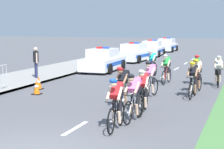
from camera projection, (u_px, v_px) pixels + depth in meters
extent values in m
cube|color=gray|center=(54.00, 71.00, 24.14)|extent=(3.70, 60.00, 0.12)
cube|color=#9E9E99|center=(78.00, 72.00, 23.53)|extent=(0.16, 60.00, 0.13)
cube|color=white|center=(75.00, 128.00, 10.91)|extent=(0.14, 1.60, 0.01)
cube|color=white|center=(120.00, 102.00, 14.63)|extent=(0.14, 1.60, 0.01)
cube|color=white|center=(146.00, 86.00, 18.35)|extent=(0.14, 1.60, 0.01)
cube|color=white|center=(164.00, 76.00, 22.08)|extent=(0.14, 1.60, 0.01)
cube|color=white|center=(176.00, 69.00, 25.80)|extent=(0.14, 1.60, 0.01)
cube|color=white|center=(186.00, 63.00, 29.53)|extent=(0.14, 1.60, 0.01)
cube|color=white|center=(193.00, 59.00, 33.25)|extent=(0.14, 1.60, 0.01)
torus|color=black|center=(111.00, 122.00, 10.23)|extent=(0.09, 0.73, 0.72)
cylinder|color=#99999E|center=(111.00, 122.00, 10.23)|extent=(0.06, 0.06, 0.06)
torus|color=black|center=(121.00, 113.00, 11.18)|extent=(0.09, 0.73, 0.72)
cylinder|color=#99999E|center=(121.00, 113.00, 11.18)|extent=(0.06, 0.06, 0.06)
cylinder|color=black|center=(116.00, 99.00, 10.59)|extent=(0.07, 0.55, 0.04)
cylinder|color=black|center=(114.00, 112.00, 10.46)|extent=(0.07, 0.48, 0.63)
cylinder|color=black|center=(118.00, 108.00, 10.82)|extent=(0.04, 0.04, 0.65)
cylinder|color=black|center=(112.00, 102.00, 10.26)|extent=(0.42, 0.05, 0.03)
cube|color=black|center=(118.00, 96.00, 10.77)|extent=(0.11, 0.23, 0.05)
cube|color=red|center=(116.00, 90.00, 10.63)|extent=(0.31, 0.56, 0.46)
cube|color=black|center=(118.00, 95.00, 10.76)|extent=(0.29, 0.22, 0.18)
cylinder|color=black|center=(120.00, 107.00, 10.73)|extent=(0.12, 0.23, 0.40)
cylinder|color=beige|center=(119.00, 117.00, 10.69)|extent=(0.10, 0.16, 0.36)
cylinder|color=black|center=(114.00, 107.00, 10.78)|extent=(0.12, 0.18, 0.40)
cylinder|color=beige|center=(113.00, 117.00, 10.74)|extent=(0.10, 0.13, 0.36)
cylinder|color=beige|center=(120.00, 94.00, 10.38)|extent=(0.10, 0.41, 0.35)
cylinder|color=beige|center=(109.00, 93.00, 10.47)|extent=(0.10, 0.41, 0.35)
sphere|color=beige|center=(113.00, 84.00, 10.31)|extent=(0.19, 0.19, 0.19)
ellipsoid|color=blue|center=(113.00, 81.00, 10.29)|extent=(0.25, 0.33, 0.24)
torus|color=black|center=(128.00, 113.00, 11.23)|extent=(0.11, 0.73, 0.72)
cylinder|color=#99999E|center=(128.00, 113.00, 11.23)|extent=(0.06, 0.06, 0.06)
torus|color=black|center=(140.00, 107.00, 12.13)|extent=(0.11, 0.73, 0.72)
cylinder|color=#99999E|center=(140.00, 107.00, 12.13)|extent=(0.06, 0.06, 0.06)
cylinder|color=silver|center=(134.00, 93.00, 11.57)|extent=(0.08, 0.55, 0.04)
cylinder|color=silver|center=(131.00, 104.00, 11.45)|extent=(0.08, 0.48, 0.63)
cylinder|color=silver|center=(136.00, 101.00, 11.79)|extent=(0.04, 0.04, 0.65)
cylinder|color=black|center=(129.00, 95.00, 11.25)|extent=(0.42, 0.06, 0.03)
cube|color=black|center=(136.00, 91.00, 11.74)|extent=(0.12, 0.23, 0.05)
cube|color=pink|center=(135.00, 85.00, 11.60)|extent=(0.33, 0.57, 0.45)
cube|color=black|center=(136.00, 89.00, 11.73)|extent=(0.30, 0.22, 0.18)
cylinder|color=black|center=(138.00, 101.00, 11.69)|extent=(0.13, 0.23, 0.40)
cylinder|color=tan|center=(137.00, 110.00, 11.65)|extent=(0.10, 0.16, 0.36)
cylinder|color=black|center=(132.00, 100.00, 11.76)|extent=(0.12, 0.18, 0.40)
cylinder|color=tan|center=(131.00, 109.00, 11.73)|extent=(0.10, 0.13, 0.36)
cylinder|color=tan|center=(137.00, 88.00, 11.35)|extent=(0.11, 0.41, 0.35)
cylinder|color=tan|center=(127.00, 87.00, 11.48)|extent=(0.11, 0.41, 0.35)
sphere|color=tan|center=(131.00, 78.00, 11.30)|extent=(0.19, 0.19, 0.19)
ellipsoid|color=black|center=(131.00, 76.00, 11.28)|extent=(0.26, 0.33, 0.24)
torus|color=black|center=(140.00, 106.00, 12.27)|extent=(0.10, 0.73, 0.72)
cylinder|color=#99999E|center=(140.00, 106.00, 12.27)|extent=(0.06, 0.06, 0.06)
torus|color=black|center=(146.00, 100.00, 13.23)|extent=(0.10, 0.73, 0.72)
cylinder|color=#99999E|center=(146.00, 100.00, 13.23)|extent=(0.06, 0.06, 0.06)
cylinder|color=black|center=(143.00, 87.00, 12.63)|extent=(0.08, 0.55, 0.04)
cylinder|color=black|center=(142.00, 98.00, 12.51)|extent=(0.08, 0.48, 0.63)
cylinder|color=black|center=(144.00, 95.00, 12.86)|extent=(0.04, 0.04, 0.65)
cylinder|color=black|center=(141.00, 89.00, 12.30)|extent=(0.42, 0.06, 0.03)
cube|color=black|center=(144.00, 85.00, 12.82)|extent=(0.12, 0.23, 0.05)
cube|color=red|center=(143.00, 80.00, 12.67)|extent=(0.32, 0.56, 0.47)
cube|color=black|center=(144.00, 84.00, 12.80)|extent=(0.30, 0.22, 0.18)
cylinder|color=black|center=(146.00, 94.00, 12.77)|extent=(0.13, 0.23, 0.40)
cylinder|color=beige|center=(146.00, 102.00, 12.73)|extent=(0.10, 0.16, 0.36)
cylinder|color=black|center=(141.00, 94.00, 12.82)|extent=(0.12, 0.18, 0.40)
cylinder|color=beige|center=(140.00, 102.00, 12.78)|extent=(0.10, 0.13, 0.36)
cylinder|color=beige|center=(147.00, 82.00, 12.43)|extent=(0.11, 0.41, 0.35)
cylinder|color=beige|center=(137.00, 82.00, 12.51)|extent=(0.11, 0.41, 0.35)
sphere|color=beige|center=(142.00, 74.00, 12.35)|extent=(0.19, 0.19, 0.19)
ellipsoid|color=white|center=(142.00, 72.00, 12.33)|extent=(0.25, 0.33, 0.24)
torus|color=black|center=(117.00, 101.00, 13.07)|extent=(0.11, 0.72, 0.72)
cylinder|color=#99999E|center=(117.00, 101.00, 13.07)|extent=(0.07, 0.07, 0.06)
torus|color=black|center=(129.00, 96.00, 13.97)|extent=(0.11, 0.72, 0.72)
cylinder|color=#99999E|center=(129.00, 96.00, 13.97)|extent=(0.07, 0.07, 0.06)
cylinder|color=silver|center=(123.00, 84.00, 13.40)|extent=(0.09, 0.55, 0.04)
cylinder|color=silver|center=(121.00, 93.00, 13.29)|extent=(0.09, 0.48, 0.63)
cylinder|color=silver|center=(125.00, 91.00, 13.62)|extent=(0.04, 0.04, 0.65)
cylinder|color=black|center=(119.00, 86.00, 13.09)|extent=(0.42, 0.07, 0.03)
cube|color=black|center=(125.00, 82.00, 13.58)|extent=(0.12, 0.23, 0.05)
cube|color=black|center=(124.00, 77.00, 13.44)|extent=(0.33, 0.56, 0.47)
cube|color=black|center=(125.00, 81.00, 13.56)|extent=(0.30, 0.23, 0.18)
cylinder|color=black|center=(127.00, 90.00, 13.52)|extent=(0.13, 0.23, 0.40)
cylinder|color=#9E7051|center=(126.00, 98.00, 13.49)|extent=(0.10, 0.16, 0.36)
cylinder|color=black|center=(122.00, 90.00, 13.60)|extent=(0.13, 0.18, 0.40)
cylinder|color=#9E7051|center=(121.00, 98.00, 13.56)|extent=(0.10, 0.13, 0.36)
cylinder|color=#9E7051|center=(125.00, 79.00, 13.19)|extent=(0.11, 0.41, 0.35)
cylinder|color=#9E7051|center=(117.00, 79.00, 13.32)|extent=(0.11, 0.41, 0.35)
sphere|color=#9E7051|center=(120.00, 71.00, 13.14)|extent=(0.19, 0.19, 0.19)
ellipsoid|color=red|center=(120.00, 69.00, 13.12)|extent=(0.26, 0.33, 0.24)
torus|color=black|center=(146.00, 90.00, 15.11)|extent=(0.13, 0.72, 0.72)
cylinder|color=#99999E|center=(146.00, 90.00, 15.11)|extent=(0.07, 0.07, 0.06)
torus|color=black|center=(155.00, 87.00, 15.99)|extent=(0.13, 0.72, 0.72)
cylinder|color=#99999E|center=(155.00, 87.00, 15.99)|extent=(0.07, 0.07, 0.06)
cylinder|color=white|center=(150.00, 76.00, 15.43)|extent=(0.10, 0.55, 0.04)
cylinder|color=white|center=(149.00, 84.00, 15.32)|extent=(0.10, 0.48, 0.63)
cylinder|color=white|center=(152.00, 83.00, 15.65)|extent=(0.04, 0.04, 0.65)
cylinder|color=black|center=(147.00, 77.00, 15.13)|extent=(0.42, 0.08, 0.03)
cube|color=black|center=(152.00, 74.00, 15.61)|extent=(0.13, 0.23, 0.05)
cube|color=pink|center=(151.00, 70.00, 15.47)|extent=(0.34, 0.58, 0.45)
cube|color=black|center=(152.00, 73.00, 15.59)|extent=(0.30, 0.23, 0.18)
cylinder|color=black|center=(153.00, 82.00, 15.55)|extent=(0.14, 0.23, 0.40)
cylinder|color=beige|center=(153.00, 89.00, 15.52)|extent=(0.11, 0.16, 0.36)
cylinder|color=black|center=(149.00, 82.00, 15.63)|extent=(0.13, 0.18, 0.40)
cylinder|color=beige|center=(149.00, 88.00, 15.60)|extent=(0.10, 0.13, 0.36)
cylinder|color=beige|center=(153.00, 72.00, 15.21)|extent=(0.12, 0.41, 0.35)
cylinder|color=beige|center=(145.00, 72.00, 15.36)|extent=(0.12, 0.41, 0.35)
sphere|color=beige|center=(148.00, 65.00, 15.17)|extent=(0.19, 0.19, 0.19)
ellipsoid|color=black|center=(148.00, 63.00, 15.16)|extent=(0.27, 0.34, 0.24)
torus|color=black|center=(191.00, 91.00, 14.99)|extent=(0.08, 0.73, 0.72)
cylinder|color=#99999E|center=(191.00, 91.00, 14.99)|extent=(0.06, 0.06, 0.06)
torus|color=black|center=(195.00, 87.00, 15.91)|extent=(0.08, 0.73, 0.72)
cylinder|color=#99999E|center=(195.00, 87.00, 15.91)|extent=(0.06, 0.06, 0.06)
cylinder|color=silver|center=(193.00, 76.00, 15.34)|extent=(0.06, 0.55, 0.04)
cylinder|color=silver|center=(192.00, 85.00, 15.22)|extent=(0.06, 0.48, 0.63)
cylinder|color=silver|center=(194.00, 83.00, 15.56)|extent=(0.04, 0.04, 0.65)
cylinder|color=black|center=(191.00, 78.00, 15.02)|extent=(0.42, 0.05, 0.03)
cube|color=black|center=(194.00, 75.00, 15.51)|extent=(0.11, 0.22, 0.05)
cube|color=black|center=(194.00, 70.00, 15.37)|extent=(0.30, 0.56, 0.45)
cube|color=black|center=(194.00, 74.00, 15.50)|extent=(0.29, 0.21, 0.18)
cylinder|color=black|center=(196.00, 82.00, 15.46)|extent=(0.12, 0.23, 0.40)
cylinder|color=#9E7051|center=(195.00, 89.00, 15.43)|extent=(0.10, 0.16, 0.36)
cylinder|color=black|center=(191.00, 82.00, 15.53)|extent=(0.12, 0.17, 0.40)
cylinder|color=#9E7051|center=(191.00, 89.00, 15.49)|extent=(0.10, 0.13, 0.36)
cylinder|color=#9E7051|center=(196.00, 72.00, 15.12)|extent=(0.09, 0.40, 0.35)
cylinder|color=#9E7051|center=(189.00, 72.00, 15.24)|extent=(0.09, 0.40, 0.35)
sphere|color=#9E7051|center=(192.00, 65.00, 15.07)|extent=(0.19, 0.19, 0.19)
ellipsoid|color=yellow|center=(192.00, 64.00, 15.05)|extent=(0.24, 0.32, 0.24)
torus|color=black|center=(194.00, 86.00, 16.19)|extent=(0.12, 0.72, 0.72)
cylinder|color=#99999E|center=(194.00, 86.00, 16.19)|extent=(0.07, 0.07, 0.06)
torus|color=black|center=(200.00, 83.00, 17.08)|extent=(0.12, 0.72, 0.72)
cylinder|color=#99999E|center=(200.00, 83.00, 17.08)|extent=(0.07, 0.07, 0.06)
cylinder|color=#B21919|center=(197.00, 73.00, 16.52)|extent=(0.10, 0.55, 0.04)
cylinder|color=#B21919|center=(196.00, 80.00, 16.41)|extent=(0.09, 0.48, 0.63)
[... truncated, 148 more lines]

